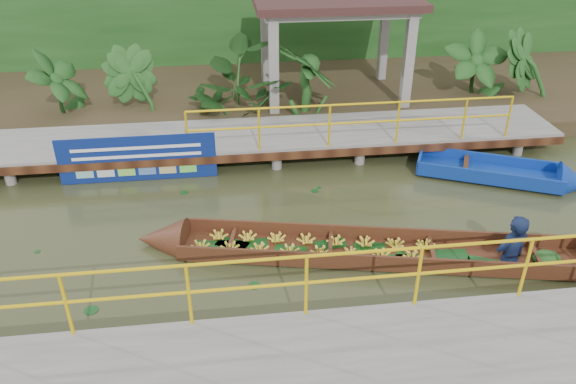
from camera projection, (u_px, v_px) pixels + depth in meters
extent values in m
plane|color=#31341A|center=(240.00, 235.00, 10.84)|extent=(80.00, 80.00, 0.00)
cube|color=#332919|center=(227.00, 92.00, 17.18)|extent=(30.00, 8.00, 0.45)
cube|color=slate|center=(232.00, 137.00, 13.60)|extent=(16.00, 2.00, 0.15)
cube|color=black|center=(234.00, 158.00, 12.78)|extent=(16.00, 0.12, 0.18)
cylinder|color=#E5B70C|center=(354.00, 104.00, 12.54)|extent=(7.50, 0.05, 0.05)
cylinder|color=#E5B70C|center=(353.00, 123.00, 12.77)|extent=(7.50, 0.05, 0.05)
cylinder|color=#E5B70C|center=(353.00, 125.00, 12.79)|extent=(0.05, 0.05, 1.00)
cylinder|color=slate|center=(56.00, 172.00, 12.62)|extent=(0.24, 0.24, 0.55)
cylinder|color=slate|center=(71.00, 142.00, 13.99)|extent=(0.24, 0.24, 0.55)
cylinder|color=slate|center=(146.00, 167.00, 12.83)|extent=(0.24, 0.24, 0.55)
cylinder|color=slate|center=(152.00, 138.00, 14.21)|extent=(0.24, 0.24, 0.55)
cylinder|color=slate|center=(234.00, 162.00, 13.05)|extent=(0.24, 0.24, 0.55)
cylinder|color=slate|center=(231.00, 134.00, 14.43)|extent=(0.24, 0.24, 0.55)
cylinder|color=slate|center=(319.00, 157.00, 13.27)|extent=(0.24, 0.24, 0.55)
cylinder|color=slate|center=(308.00, 130.00, 14.64)|extent=(0.24, 0.24, 0.55)
cylinder|color=slate|center=(400.00, 153.00, 13.48)|extent=(0.24, 0.24, 0.55)
cylinder|color=slate|center=(383.00, 126.00, 14.86)|extent=(0.24, 0.24, 0.55)
cylinder|color=slate|center=(480.00, 148.00, 13.70)|extent=(0.24, 0.24, 0.55)
cylinder|color=slate|center=(455.00, 123.00, 15.08)|extent=(0.24, 0.24, 0.55)
cylinder|color=slate|center=(234.00, 162.00, 13.05)|extent=(0.24, 0.24, 0.55)
cylinder|color=#E5B70C|center=(322.00, 255.00, 7.50)|extent=(10.00, 0.05, 0.05)
cylinder|color=#E5B70C|center=(321.00, 282.00, 7.73)|extent=(10.00, 0.05, 0.05)
cylinder|color=#E5B70C|center=(321.00, 284.00, 7.75)|extent=(0.05, 0.05, 1.00)
cube|color=slate|center=(274.00, 71.00, 14.56)|extent=(0.25, 0.25, 2.80)
cube|color=slate|center=(408.00, 65.00, 14.95)|extent=(0.25, 0.25, 2.80)
cube|color=slate|center=(265.00, 46.00, 16.62)|extent=(0.25, 0.25, 2.80)
cube|color=slate|center=(384.00, 42.00, 17.01)|extent=(0.25, 0.25, 2.80)
cube|color=slate|center=(335.00, 7.00, 15.13)|extent=(4.00, 2.60, 0.12)
cube|color=#361D1B|center=(335.00, 0.00, 15.04)|extent=(4.40, 3.00, 0.20)
cube|color=#163D13|center=(222.00, 14.00, 18.44)|extent=(30.00, 0.80, 4.00)
cube|color=#3A1D0F|center=(380.00, 254.00, 10.21)|extent=(7.32, 2.41, 0.05)
cube|color=#3A1D0F|center=(380.00, 234.00, 10.54)|extent=(7.15, 1.57, 0.31)
cube|color=#3A1D0F|center=(383.00, 264.00, 9.75)|extent=(7.15, 1.57, 0.31)
cone|color=#3A1D0F|center=(162.00, 240.00, 10.47)|extent=(1.07, 1.05, 0.88)
ellipsoid|color=#163D13|center=(546.00, 258.00, 9.95)|extent=(0.58, 0.50, 0.24)
imported|color=#0E1734|center=(519.00, 217.00, 9.58)|extent=(0.74, 0.58, 1.80)
cube|color=navy|center=(488.00, 174.00, 12.80)|extent=(3.22, 2.15, 0.10)
cube|color=navy|center=(489.00, 160.00, 13.13)|extent=(2.86, 1.36, 0.31)
cube|color=navy|center=(489.00, 178.00, 12.35)|extent=(2.86, 1.36, 0.31)
cube|color=navy|center=(420.00, 160.00, 13.15)|extent=(0.45, 0.88, 0.31)
cone|color=navy|center=(573.00, 182.00, 12.31)|extent=(0.93, 1.05, 0.87)
cube|color=black|center=(466.00, 164.00, 12.85)|extent=(0.48, 0.89, 0.05)
cube|color=navy|center=(138.00, 159.00, 12.47)|extent=(3.47, 0.03, 1.08)
cube|color=white|center=(136.00, 148.00, 12.31)|extent=(2.82, 0.01, 0.07)
cube|color=white|center=(137.00, 156.00, 12.41)|extent=(2.82, 0.01, 0.07)
imported|color=#163D13|center=(54.00, 91.00, 14.31)|extent=(1.22, 1.22, 1.53)
imported|color=#163D13|center=(134.00, 88.00, 14.53)|extent=(1.22, 1.22, 1.53)
imported|color=#163D13|center=(231.00, 84.00, 14.80)|extent=(1.22, 1.22, 1.53)
imported|color=#163D13|center=(306.00, 81.00, 15.02)|extent=(1.22, 1.22, 1.53)
imported|color=#163D13|center=(484.00, 74.00, 15.56)|extent=(1.22, 1.22, 1.53)
imported|color=#163D13|center=(535.00, 72.00, 15.72)|extent=(1.22, 1.22, 1.53)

